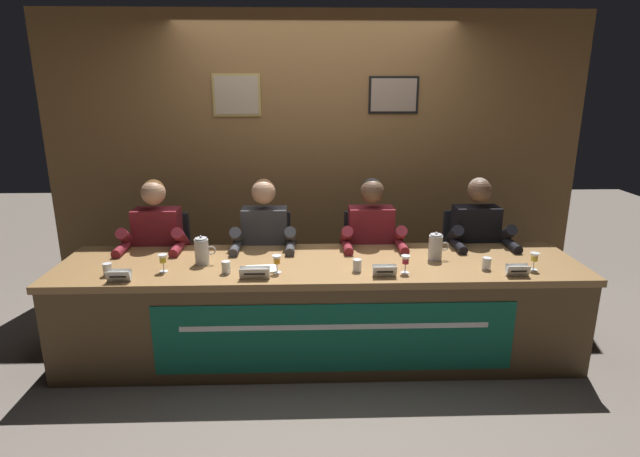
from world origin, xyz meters
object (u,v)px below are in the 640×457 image
Objects in this scene: panelist_center_left at (265,245)px; panelist_far_right at (478,243)px; juice_glass_far_left at (163,260)px; nameplate_far_right at (518,270)px; chair_center_right at (368,267)px; juice_glass_center_right at (406,261)px; chair_far_right at (467,266)px; water_pitcher_right_side at (436,247)px; water_cup_center_left at (226,268)px; chair_far_left at (165,270)px; nameplate_far_left at (119,276)px; panelist_center_right at (372,244)px; document_stack_center_left at (261,269)px; chair_center_left at (267,269)px; water_cup_center_right at (357,266)px; water_pitcher_left_side at (202,251)px; panelist_far_left at (156,246)px; water_cup_far_right at (487,264)px; juice_glass_far_right at (534,258)px; nameplate_center_right at (385,271)px; nameplate_center_left at (255,273)px; conference_table at (321,296)px.

panelist_center_left and panelist_far_right have the same top height.
juice_glass_far_left is 2.39m from nameplate_far_right.
panelist_center_left is 1.36× the size of chair_center_right.
chair_far_right is at bearing 49.85° from juice_glass_center_right.
water_cup_center_left is at bearing -171.06° from water_pitcher_right_side.
chair_far_left is 2.08m from juice_glass_center_right.
water_cup_center_left is 0.09× the size of chair_center_right.
panelist_center_right is (1.75, 0.75, -0.04)m from nameplate_far_left.
document_stack_center_left is at bearing 174.97° from juice_glass_center_right.
juice_glass_far_left is at bearing 35.63° from nameplate_far_left.
water_cup_center_right is at bearing -50.09° from chair_center_left.
chair_far_right is 6.03× the size of nameplate_far_right.
water_cup_center_left is at bearing -44.97° from water_pitcher_left_side.
water_cup_far_right is (2.44, -0.60, 0.04)m from panelist_far_left.
panelist_center_right is at bearing 73.39° from water_cup_center_right.
chair_far_right is at bearing 102.08° from juice_glass_far_right.
nameplate_far_left is at bearing -178.88° from nameplate_center_right.
juice_glass_far_right is (1.90, -0.63, 0.09)m from panelist_center_left.
nameplate_far_left is at bearing -168.97° from water_cup_center_left.
nameplate_far_right is (0.02, -0.94, 0.32)m from chair_far_right.
water_cup_center_left is 0.24m from document_stack_center_left.
chair_far_right is 7.42× the size of juice_glass_far_right.
nameplate_center_right is at bearing -31.38° from water_cup_center_right.
chair_center_right is 1.12m from water_cup_far_right.
nameplate_center_left is 1.02m from juice_glass_center_right.
panelist_center_right reaches higher than juice_glass_far_right.
water_cup_center_left is at bearing 178.39° from juice_glass_center_right.
conference_table is at bearing 176.23° from juice_glass_far_right.
juice_glass_far_right is (1.47, -0.10, 0.31)m from conference_table.
water_cup_center_left is 0.54× the size of nameplate_center_right.
panelist_center_right is at bearing 137.04° from water_pitcher_right_side.
nameplate_center_right is (1.71, -0.92, 0.32)m from chair_far_left.
water_pitcher_left_side is at bearing -161.62° from panelist_center_right.
water_pitcher_left_side is at bearing -178.73° from water_pitcher_right_side.
chair_center_right is at bearing 6.64° from panelist_far_left.
nameplate_far_right is at bearing -145.05° from juice_glass_far_right.
juice_glass_far_right is at bearing -21.07° from water_pitcher_right_side.
nameplate_center_left is at bearing -155.80° from conference_table.
document_stack_center_left is at bearing 11.48° from nameplate_far_left.
panelist_far_left is at bearing 136.29° from water_cup_center_left.
chair_center_right is at bearing 166.90° from panelist_far_right.
water_cup_far_right reaches higher than nameplate_center_left.
water_cup_far_right is (-0.16, 0.13, -0.00)m from nameplate_far_right.
chair_far_right is at bearing 0.00° from chair_center_right.
water_pitcher_right_side is at bearing 38.07° from nameplate_center_right.
panelist_center_right is 14.67× the size of water_cup_center_right.
panelist_center_right is 7.88× the size of nameplate_center_right.
conference_table is at bearing -29.41° from chair_far_left.
chair_center_right is 7.42× the size of juice_glass_far_right.
water_pitcher_left_side is (0.45, -0.42, 0.09)m from panelist_far_left.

